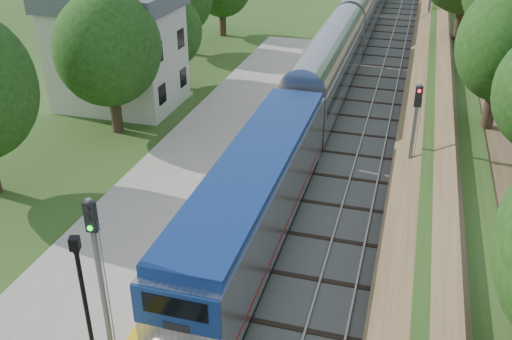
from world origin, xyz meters
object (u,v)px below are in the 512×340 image
(signal_platform, at_px, (98,262))
(signal_farside, at_px, (414,132))
(station_building, at_px, (117,48))
(lamppost_far, at_px, (86,305))

(signal_platform, bearing_deg, signal_farside, 56.01)
(station_building, xyz_separation_m, signal_platform, (11.10, -21.92, -0.07))
(lamppost_far, xyz_separation_m, signal_farside, (9.54, 13.89, 1.36))
(station_building, relative_size, signal_platform, 1.45)
(station_building, bearing_deg, signal_farside, -22.64)
(station_building, xyz_separation_m, lamppost_far, (10.66, -22.31, -1.60))
(lamppost_far, distance_m, signal_farside, 16.90)
(lamppost_far, height_order, signal_farside, signal_farside)
(station_building, distance_m, signal_platform, 24.57)
(station_building, height_order, signal_platform, station_building)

